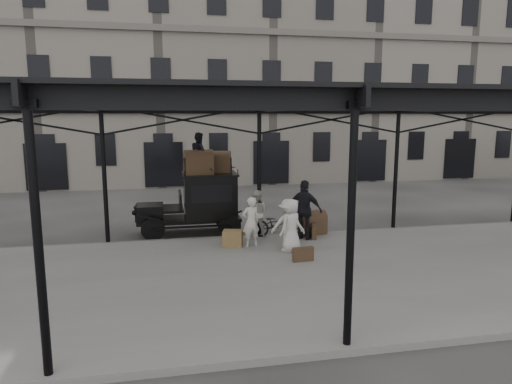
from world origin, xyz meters
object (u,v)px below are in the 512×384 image
(taxi, at_px, (201,201))
(porter_left, at_px, (251,222))
(bicycle, at_px, (277,225))
(steamer_trunk_platform, at_px, (312,224))
(steamer_trunk_roof_near, at_px, (198,164))
(porter_official, at_px, (305,210))

(taxi, bearing_deg, porter_left, -61.54)
(bicycle, relative_size, steamer_trunk_platform, 1.87)
(steamer_trunk_platform, bearing_deg, taxi, 149.60)
(bicycle, bearing_deg, taxi, 79.73)
(porter_left, relative_size, steamer_trunk_roof_near, 1.62)
(taxi, distance_m, porter_official, 3.79)
(taxi, relative_size, porter_left, 2.33)
(porter_official, distance_m, steamer_trunk_roof_near, 3.99)
(porter_left, xyz_separation_m, steamer_trunk_platform, (2.35, 1.13, -0.44))
(porter_official, distance_m, steamer_trunk_platform, 1.02)
(porter_left, xyz_separation_m, bicycle, (1.04, 0.83, -0.33))
(taxi, bearing_deg, steamer_trunk_roof_near, -108.07)
(porter_official, height_order, steamer_trunk_roof_near, steamer_trunk_roof_near)
(porter_official, height_order, bicycle, porter_official)
(porter_left, height_order, steamer_trunk_platform, porter_left)
(porter_left, height_order, porter_official, porter_official)
(porter_left, bearing_deg, porter_official, -177.21)
(taxi, xyz_separation_m, porter_official, (3.23, -1.99, -0.07))
(steamer_trunk_roof_near, bearing_deg, porter_left, -64.86)
(porter_left, distance_m, steamer_trunk_roof_near, 3.09)
(porter_official, xyz_separation_m, steamer_trunk_platform, (0.47, 0.64, -0.64))
(taxi, height_order, porter_left, taxi)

